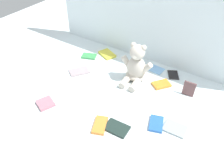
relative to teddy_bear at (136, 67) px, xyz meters
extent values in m
plane|color=silver|center=(-0.06, -0.13, -0.10)|extent=(3.20, 3.20, 0.00)
cube|color=white|center=(-0.06, 0.29, 0.28)|extent=(1.56, 0.03, 0.76)
ellipsoid|color=beige|center=(0.00, 0.01, -0.01)|extent=(0.14, 0.11, 0.17)
ellipsoid|color=beige|center=(0.00, 0.00, -0.07)|extent=(0.15, 0.12, 0.06)
sphere|color=beige|center=(0.00, 0.00, 0.11)|extent=(0.10, 0.10, 0.10)
ellipsoid|color=white|center=(0.00, -0.03, 0.11)|extent=(0.04, 0.03, 0.03)
sphere|color=beige|center=(-0.04, 0.01, 0.15)|extent=(0.04, 0.04, 0.04)
sphere|color=beige|center=(0.03, 0.02, 0.15)|extent=(0.04, 0.04, 0.04)
cylinder|color=beige|center=(-0.07, 0.00, 0.02)|extent=(0.08, 0.04, 0.09)
cylinder|color=beige|center=(0.07, 0.01, 0.02)|extent=(0.08, 0.04, 0.09)
cylinder|color=beige|center=(-0.03, -0.09, -0.08)|extent=(0.05, 0.10, 0.05)
cylinder|color=beige|center=(0.04, -0.08, -0.08)|extent=(0.05, 0.10, 0.05)
cube|color=#B76E7E|center=(-0.34, -0.51, -0.09)|extent=(0.12, 0.12, 0.02)
cube|color=gray|center=(-0.38, -0.14, -0.10)|extent=(0.15, 0.16, 0.01)
cube|color=#919EA3|center=(0.39, -0.26, -0.10)|extent=(0.12, 0.09, 0.01)
cube|color=black|center=(0.20, 0.19, -0.10)|extent=(0.11, 0.12, 0.01)
cube|color=brown|center=(0.35, 0.05, -0.05)|extent=(0.07, 0.02, 0.10)
cube|color=orange|center=(0.18, 0.04, -0.09)|extent=(0.13, 0.14, 0.02)
cube|color=yellow|center=(-0.33, 0.15, -0.09)|extent=(0.16, 0.13, 0.02)
cube|color=#7BAFE4|center=(0.06, 0.19, -0.10)|extent=(0.13, 0.10, 0.01)
cube|color=#285DB0|center=(0.29, -0.29, -0.09)|extent=(0.10, 0.13, 0.02)
cube|color=#3A924E|center=(-0.44, 0.05, -0.09)|extent=(0.13, 0.11, 0.01)
cube|color=#1C2D28|center=(0.13, -0.43, -0.09)|extent=(0.13, 0.09, 0.01)
cube|color=orange|center=(0.04, -0.47, -0.09)|extent=(0.11, 0.14, 0.02)
camera|label=1|loc=(0.53, -1.10, 0.87)|focal=36.16mm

